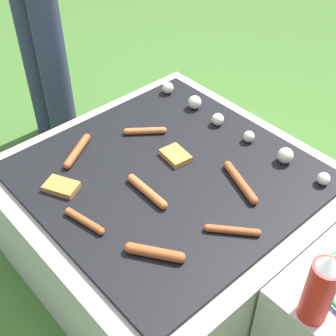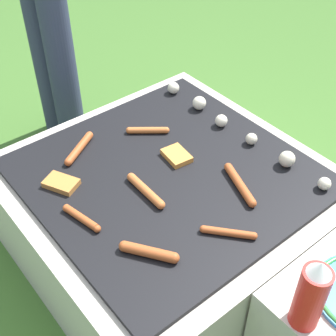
# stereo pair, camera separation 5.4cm
# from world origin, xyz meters

# --- Properties ---
(ground_plane) EXTENTS (14.00, 14.00, 0.00)m
(ground_plane) POSITION_xyz_m (0.00, 0.00, 0.00)
(ground_plane) COLOR #3D6628
(grill) EXTENTS (0.98, 0.98, 0.41)m
(grill) POSITION_xyz_m (0.00, 0.00, 0.20)
(grill) COLOR #B2AA9E
(grill) RESTS_ON ground_plane
(sausage_back_left) EXTENTS (0.15, 0.05, 0.02)m
(sausage_back_left) POSITION_xyz_m (0.00, -0.34, 0.42)
(sausage_back_left) COLOR #A34C23
(sausage_back_left) RESTS_ON grill
(sausage_front_right) EXTENTS (0.11, 0.16, 0.03)m
(sausage_front_right) POSITION_xyz_m (-0.28, -0.17, 0.42)
(sausage_front_right) COLOR #A34C23
(sausage_front_right) RESTS_ON grill
(sausage_back_right) EXTENTS (0.13, 0.12, 0.02)m
(sausage_back_right) POSITION_xyz_m (0.32, -0.04, 0.42)
(sausage_back_right) COLOR #A34C23
(sausage_back_right) RESTS_ON grill
(sausage_front_center) EXTENTS (0.11, 0.13, 0.02)m
(sausage_front_center) POSITION_xyz_m (-0.22, 0.08, 0.42)
(sausage_front_center) COLOR #B7602D
(sausage_front_center) RESTS_ON grill
(sausage_mid_left) EXTENTS (0.19, 0.03, 0.03)m
(sausage_mid_left) POSITION_xyz_m (0.03, -0.12, 0.42)
(sausage_mid_left) COLOR #B7602D
(sausage_mid_left) RESTS_ON grill
(sausage_front_left) EXTENTS (0.19, 0.09, 0.03)m
(sausage_front_left) POSITION_xyz_m (0.20, 0.13, 0.42)
(sausage_front_left) COLOR #A34C23
(sausage_front_left) RESTS_ON grill
(sausage_mid_right) EXTENTS (0.15, 0.11, 0.03)m
(sausage_mid_right) POSITION_xyz_m (0.23, -0.26, 0.42)
(sausage_mid_right) COLOR #A34C23
(sausage_mid_right) RESTS_ON grill
(bread_slice_center) EXTENTS (0.11, 0.08, 0.02)m
(bread_slice_center) POSITION_xyz_m (-0.04, 0.07, 0.42)
(bread_slice_center) COLOR #D18438
(bread_slice_center) RESTS_ON grill
(bread_slice_right) EXTENTS (0.13, 0.11, 0.02)m
(bread_slice_right) POSITION_xyz_m (-0.17, -0.31, 0.42)
(bread_slice_right) COLOR #B27033
(bread_slice_right) RESTS_ON grill
(mushroom_row) EXTENTS (0.79, 0.06, 0.06)m
(mushroom_row) POSITION_xyz_m (-0.01, 0.33, 0.43)
(mushroom_row) COLOR beige
(mushroom_row) RESTS_ON grill
(condiment_bottle) EXTENTS (0.07, 0.07, 0.23)m
(condiment_bottle) POSITION_xyz_m (0.63, -0.09, 0.51)
(condiment_bottle) COLOR red
(condiment_bottle) RESTS_ON side_ledge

